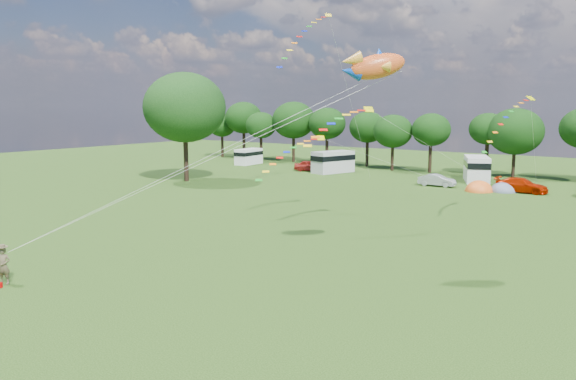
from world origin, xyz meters
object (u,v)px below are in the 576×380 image
Objects in this scene: big_tree at (185,108)px; campervan_c at (477,168)px; kite_flyer at (4,266)px; fish_kite at (373,66)px; campervan_a at (249,156)px; car_c at (521,185)px; tent_orange at (479,191)px; car_a at (310,166)px; tent_greyblue at (504,191)px; campervan_b at (333,161)px; car_b at (437,180)px.

big_tree reaches higher than campervan_c.
campervan_c is at bearing 48.28° from kite_flyer.
big_tree is at bearing 105.97° from fish_kite.
big_tree is at bearing -166.46° from campervan_a.
fish_kite is at bearing 166.81° from campervan_c.
big_tree is 39.60m from car_c.
big_tree is at bearing -158.05° from tent_orange.
car_a is 1.44× the size of tent_greyblue.
tent_greyblue is (5.07, -6.46, -1.64)m from campervan_c.
tent_orange is at bearing 43.70° from kite_flyer.
campervan_b is 1.95× the size of fish_kite.
campervan_c is 2.12× the size of tent_greyblue.
big_tree is 2.55× the size of campervan_a.
fish_kite is at bearing -86.77° from tent_greyblue.
big_tree is at bearing -157.31° from tent_greyblue.
campervan_b reaches higher than tent_orange.
campervan_b is at bearing 79.65° from fish_kite.
tent_orange is (5.20, -1.08, -0.67)m from car_b.
big_tree is 1.94× the size of campervan_c.
fish_kite is (26.10, -38.94, 9.76)m from campervan_b.
campervan_a reaches higher than kite_flyer.
big_tree is 4.12× the size of tent_greyblue.
car_a is 13.34m from campervan_a.
car_a is at bearing 83.36° from fish_kite.
campervan_c is at bearing -66.25° from campervan_b.
kite_flyer is at bearing -157.08° from campervan_a.
campervan_a is 2.63× the size of kite_flyer.
campervan_a is 1.59× the size of tent_orange.
campervan_a reaches higher than tent_orange.
campervan_c reaches higher than campervan_b.
tent_greyblue is (24.12, -3.91, -1.58)m from campervan_b.
car_a is 22.78m from campervan_c.
car_c is 1.62× the size of tent_greyblue.
fish_kite is (36.15, -20.74, 2.34)m from big_tree.
fish_kite is (4.24, -33.61, 11.34)m from tent_orange.
car_b is 7.50m from tent_greyblue.
tent_greyblue is 49.90m from kite_flyer.
big_tree is 2.55× the size of car_c.
campervan_b reaches higher than car_c.
campervan_c reaches higher than car_a.
car_c is 1.54× the size of fish_kite.
car_b is at bearing 61.04° from fish_kite.
car_a is (6.53, 17.79, -8.24)m from big_tree.
fish_kite reaches higher than campervan_b.
campervan_c is at bearing -98.88° from car_a.
big_tree reaches higher than kite_flyer.
big_tree is 3.38× the size of car_b.
kite_flyer is at bearing -102.15° from tent_orange.
car_c is at bearing 46.32° from fish_kite.
fish_kite reaches higher than car_b.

